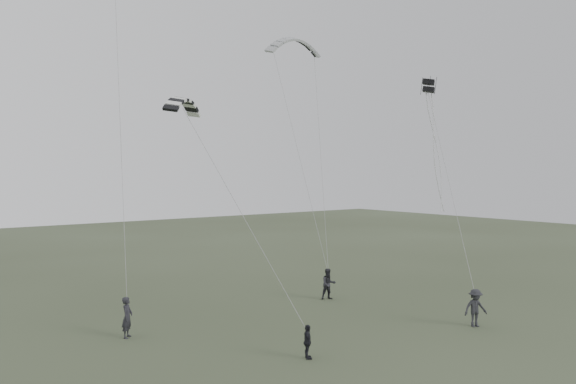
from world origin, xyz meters
TOP-DOWN VIEW (x-y plane):
  - ground at (0.00, 0.00)m, footprint 140.00×140.00m
  - flyer_left at (-7.54, 7.39)m, footprint 0.83×0.86m
  - flyer_right at (5.65, 7.60)m, footprint 1.15×1.03m
  - flyer_center at (-2.57, -0.32)m, footprint 0.73×0.93m
  - flyer_far at (7.55, -1.72)m, footprint 1.45×1.17m
  - kite_pale_large at (7.20, 13.12)m, footprint 4.33×2.17m
  - kite_striped at (-5.59, 5.25)m, footprint 2.70×2.37m
  - kite_box at (8.94, 2.53)m, footprint 0.98×1.00m

SIDE VIEW (x-z plane):
  - ground at x=0.00m, z-range 0.00..0.00m
  - flyer_center at x=-2.57m, z-range 0.00..1.48m
  - flyer_right at x=5.65m, z-range 0.00..1.95m
  - flyer_far at x=7.55m, z-range 0.00..1.96m
  - flyer_left at x=-7.54m, z-range 0.00..1.98m
  - kite_striped at x=-5.59m, z-range 10.83..12.04m
  - kite_box at x=8.94m, z-range 12.68..13.49m
  - kite_pale_large at x=7.20m, z-range 16.58..18.48m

